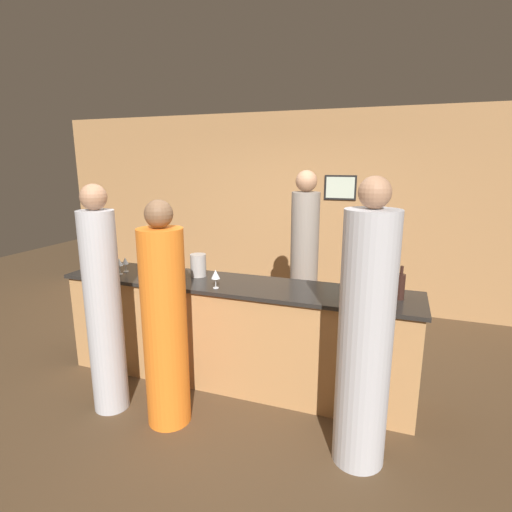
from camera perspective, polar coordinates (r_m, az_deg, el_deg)
The scene contains 18 objects.
ground_plane at distance 4.13m, azimuth -3.18°, elevation -17.21°, with size 14.00×14.00×0.00m, color #4C3823.
back_wall at distance 5.95m, azimuth 5.96°, elevation 6.49°, with size 8.00×0.08×2.80m.
bar_counter at distance 3.90m, azimuth -3.28°, elevation -10.84°, with size 3.38×0.64×1.00m.
bartender at distance 4.33m, azimuth 6.86°, elevation -1.97°, with size 0.30×0.30×2.02m.
guest_0 at distance 2.83m, azimuth 15.31°, elevation -11.24°, with size 0.36×0.36×2.01m.
guest_1 at distance 3.26m, azimuth -12.90°, elevation -9.48°, with size 0.35×0.35×1.83m.
guest_2 at distance 3.56m, azimuth -20.93°, elevation -6.91°, with size 0.29×0.29×1.93m.
wine_bottle_0 at distance 3.20m, azimuth 15.38°, elevation -5.05°, with size 0.07×0.07×0.29m.
wine_bottle_1 at distance 3.46m, azimuth 19.94°, elevation -4.06°, with size 0.07×0.07×0.28m.
ice_bucket at distance 3.95m, azimuth -8.25°, elevation -1.30°, with size 0.15×0.15×0.22m.
wine_glass_0 at distance 3.79m, azimuth -10.79°, elevation -1.79°, with size 0.07×0.07×0.16m.
wine_glass_1 at distance 4.20m, azimuth -18.95°, elevation -0.90°, with size 0.07×0.07×0.16m.
wine_glass_2 at distance 3.24m, azimuth 13.07°, elevation -4.62°, with size 0.08×0.08×0.15m.
wine_glass_3 at distance 3.94m, azimuth -11.92°, elevation -1.19°, with size 0.07×0.07×0.17m.
wine_glass_4 at distance 3.55m, azimuth -5.80°, elevation -2.66°, with size 0.08×0.08×0.17m.
wine_glass_5 at distance 4.30m, azimuth -20.43°, elevation -0.59°, with size 0.08×0.08×0.16m.
wine_glass_6 at distance 4.28m, azimuth -18.17°, elevation -0.73°, with size 0.06×0.06×0.15m.
wine_glass_7 at distance 3.82m, azimuth -12.17°, elevation -1.79°, with size 0.08×0.08×0.16m.
Camera 1 is at (1.41, -3.27, 2.09)m, focal length 28.00 mm.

